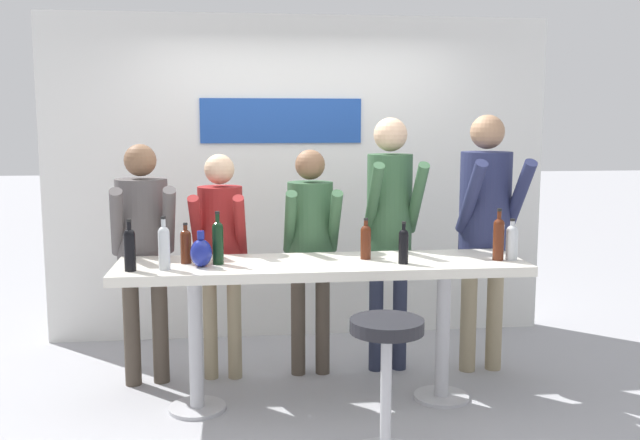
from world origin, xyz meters
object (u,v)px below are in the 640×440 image
tasting_table (322,282)px  bar_stool (386,367)px  person_center_left (310,236)px  wine_bottle_1 (512,241)px  wine_bottle_6 (366,240)px  decorative_vase (201,252)px  person_center (390,213)px  wine_bottle_0 (186,245)px  wine_bottle_4 (499,237)px  wine_bottle_7 (404,244)px  person_far_left (143,238)px  wine_bottle_5 (164,246)px  person_left (221,240)px  wine_bottle_3 (130,248)px  wine_bottle_2 (218,240)px  person_center_right (485,213)px

tasting_table → bar_stool: 0.87m
person_center_left → wine_bottle_1: 1.37m
wine_bottle_6 → decorative_vase: wine_bottle_6 is taller
person_center → wine_bottle_0: size_ratio=7.24×
wine_bottle_4 → wine_bottle_7: bearing=-176.1°
person_far_left → wine_bottle_5: person_far_left is taller
person_far_left → person_left: person_far_left is taller
bar_stool → person_left: person_left is taller
person_center → wine_bottle_3: (-1.70, -0.72, -0.08)m
wine_bottle_6 → decorative_vase: 1.04m
wine_bottle_2 → wine_bottle_5: (-0.31, -0.13, -0.00)m
wine_bottle_6 → person_center_right: bearing=25.0°
wine_bottle_7 → person_center_left: bearing=127.0°
person_center_right → wine_bottle_7: size_ratio=7.04×
person_center_left → wine_bottle_0: bearing=-148.1°
wine_bottle_3 → wine_bottle_6: (1.44, 0.20, -0.02)m
wine_bottle_0 → wine_bottle_3: size_ratio=0.82×
person_left → wine_bottle_2: 0.55m
person_center_right → wine_bottle_7: 0.96m
wine_bottle_1 → decorative_vase: bearing=179.9°
tasting_table → wine_bottle_5: 1.00m
bar_stool → wine_bottle_7: bearing=70.0°
bar_stool → wine_bottle_4: wine_bottle_4 is taller
person_far_left → wine_bottle_2: bearing=-53.5°
person_far_left → wine_bottle_6: (1.44, -0.44, 0.03)m
wine_bottle_1 → wine_bottle_6: (-0.91, 0.13, -0.00)m
wine_bottle_7 → person_far_left: bearing=159.6°
person_far_left → person_center: 1.72m
bar_stool → person_center_right: (0.97, 1.27, 0.64)m
person_center_left → wine_bottle_7: 0.84m
wine_bottle_2 → person_center: bearing=26.0°
wine_bottle_2 → person_left: bearing=89.7°
wine_bottle_2 → bar_stool: bearing=-40.8°
person_far_left → wine_bottle_0: person_far_left is taller
person_center → wine_bottle_3: bearing=-158.1°
wine_bottle_3 → person_far_left: bearing=90.7°
bar_stool → wine_bottle_5: wine_bottle_5 is taller
person_far_left → person_center: (1.71, 0.08, 0.13)m
person_center_left → wine_bottle_1: (1.22, -0.63, 0.05)m
person_center_right → wine_bottle_5: (-2.18, -0.62, -0.08)m
person_far_left → wine_bottle_7: person_far_left is taller
tasting_table → wine_bottle_3: bearing=-172.7°
wine_bottle_2 → person_center_left: bearing=41.8°
person_left → person_center_right: person_center_right is taller
tasting_table → wine_bottle_2: wine_bottle_2 is taller
wine_bottle_6 → wine_bottle_2: bearing=-176.3°
person_center → wine_bottle_5: 1.67m
person_left → wine_bottle_4: person_left is taller
wine_bottle_4 → wine_bottle_6: bearing=171.0°
person_left → wine_bottle_4: (1.75, -0.62, 0.09)m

